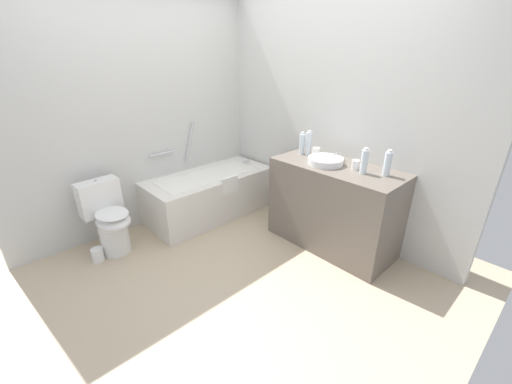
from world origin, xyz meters
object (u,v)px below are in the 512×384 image
(sink_basin, at_px, (325,161))
(drinking_glass_1, at_px, (355,165))
(water_bottle_3, at_px, (388,164))
(water_bottle_0, at_px, (302,144))
(water_bottle_2, at_px, (364,162))
(bathtub, at_px, (210,193))
(toilet, at_px, (109,219))
(toilet_paper_roll, at_px, (98,255))
(sink_faucet, at_px, (337,157))
(drinking_glass_0, at_px, (316,152))
(water_bottle_1, at_px, (309,144))

(sink_basin, xyz_separation_m, drinking_glass_1, (0.07, -0.28, 0.01))
(water_bottle_3, bearing_deg, water_bottle_0, 91.60)
(drinking_glass_1, bearing_deg, water_bottle_2, -111.41)
(bathtub, height_order, drinking_glass_1, bathtub)
(toilet, bearing_deg, sink_basin, 47.90)
(water_bottle_3, height_order, toilet_paper_roll, water_bottle_3)
(drinking_glass_1, relative_size, toilet_paper_roll, 0.66)
(sink_faucet, xyz_separation_m, drinking_glass_0, (-0.09, 0.20, 0.02))
(sink_faucet, distance_m, water_bottle_2, 0.42)
(water_bottle_0, bearing_deg, drinking_glass_0, -86.67)
(water_bottle_2, bearing_deg, water_bottle_0, 84.91)
(sink_faucet, height_order, water_bottle_3, water_bottle_3)
(water_bottle_0, bearing_deg, toilet_paper_roll, 156.16)
(water_bottle_3, relative_size, drinking_glass_0, 2.24)
(bathtub, relative_size, sink_basin, 4.50)
(drinking_glass_0, bearing_deg, water_bottle_3, -88.82)
(sink_basin, bearing_deg, water_bottle_1, 68.94)
(sink_basin, distance_m, water_bottle_1, 0.34)
(sink_faucet, bearing_deg, water_bottle_1, 104.80)
(sink_basin, relative_size, drinking_glass_0, 3.27)
(water_bottle_0, bearing_deg, water_bottle_2, -95.09)
(water_bottle_2, relative_size, drinking_glass_0, 2.26)
(water_bottle_3, bearing_deg, sink_basin, 102.93)
(drinking_glass_1, bearing_deg, toilet, 137.30)
(sink_basin, xyz_separation_m, sink_faucet, (0.20, 0.00, -0.00))
(water_bottle_1, bearing_deg, drinking_glass_1, -94.34)
(drinking_glass_0, xyz_separation_m, drinking_glass_1, (-0.04, -0.48, -0.01))
(toilet, height_order, water_bottle_0, water_bottle_0)
(sink_basin, height_order, drinking_glass_1, drinking_glass_1)
(water_bottle_0, relative_size, drinking_glass_0, 2.26)
(water_bottle_2, height_order, drinking_glass_1, water_bottle_2)
(drinking_glass_0, xyz_separation_m, toilet_paper_roll, (-1.98, 1.05, -0.86))
(water_bottle_3, height_order, drinking_glass_0, water_bottle_3)
(sink_basin, height_order, water_bottle_0, water_bottle_0)
(sink_basin, relative_size, sink_faucet, 2.25)
(sink_faucet, bearing_deg, water_bottle_2, -113.44)
(water_bottle_2, bearing_deg, drinking_glass_1, 68.59)
(water_bottle_1, bearing_deg, toilet, 150.18)
(sink_faucet, xyz_separation_m, drinking_glass_1, (-0.13, -0.28, 0.01))
(toilet, xyz_separation_m, toilet_paper_roll, (-0.19, -0.08, -0.29))
(water_bottle_3, distance_m, drinking_glass_1, 0.28)
(water_bottle_1, height_order, toilet_paper_roll, water_bottle_1)
(sink_basin, height_order, toilet_paper_roll, sink_basin)
(water_bottle_2, relative_size, water_bottle_3, 1.01)
(water_bottle_0, distance_m, water_bottle_1, 0.08)
(bathtub, relative_size, toilet, 2.09)
(toilet_paper_roll, bearing_deg, bathtub, 2.81)
(sink_faucet, relative_size, water_bottle_3, 0.65)
(water_bottle_2, bearing_deg, toilet, 134.83)
(toilet, distance_m, water_bottle_0, 2.11)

